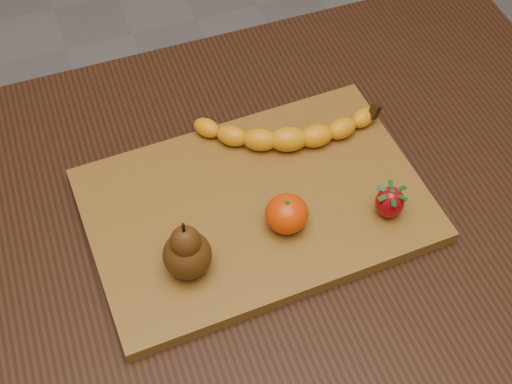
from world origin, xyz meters
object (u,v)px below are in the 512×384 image
object	(u,v)px
cutting_board	(256,205)
pear	(186,247)
mandarin	(287,214)
table	(281,234)

from	to	relation	value
cutting_board	pear	size ratio (longest dim) A/B	4.72
pear	mandarin	distance (m)	0.14
cutting_board	pear	distance (m)	0.15
cutting_board	mandarin	xyz separation A→B (m)	(0.02, -0.05, 0.03)
table	cutting_board	xyz separation A→B (m)	(-0.04, -0.01, 0.11)
cutting_board	mandarin	bearing A→B (deg)	-66.41
pear	mandarin	size ratio (longest dim) A/B	1.68
table	mandarin	bearing A→B (deg)	-108.38
table	pear	distance (m)	0.24
cutting_board	mandarin	world-z (taller)	mandarin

